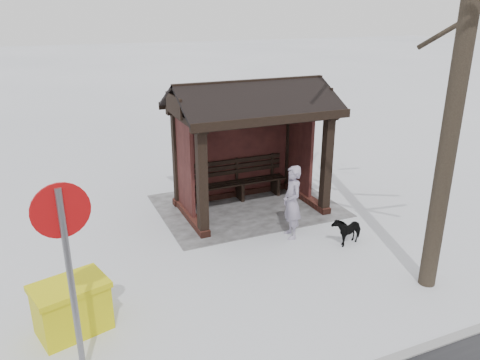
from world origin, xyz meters
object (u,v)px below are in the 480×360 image
at_px(pedestrian, 292,202).
at_px(road_sign, 66,245).
at_px(dog, 347,229).
at_px(grit_bin, 72,307).
at_px(bus_shelter, 248,120).

relative_size(pedestrian, road_sign, 0.58).
distance_m(pedestrian, road_sign, 5.19).
bearing_deg(pedestrian, dog, 60.81).
bearing_deg(grit_bin, road_sign, 76.07).
relative_size(bus_shelter, pedestrian, 2.29).
bearing_deg(bus_shelter, grit_bin, 37.03).
distance_m(bus_shelter, road_sign, 6.01).
height_order(bus_shelter, pedestrian, bus_shelter).
height_order(pedestrian, dog, pedestrian).
relative_size(bus_shelter, grit_bin, 3.00).
distance_m(grit_bin, road_sign, 1.79).
relative_size(dog, road_sign, 0.26).
relative_size(pedestrian, grit_bin, 1.31).
bearing_deg(grit_bin, pedestrian, -177.99).
relative_size(grit_bin, road_sign, 0.45).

